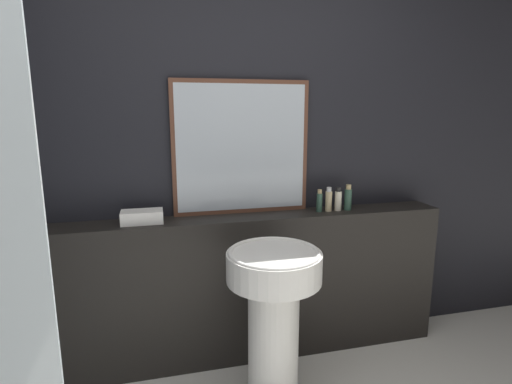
# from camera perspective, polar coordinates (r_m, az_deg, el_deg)

# --- Properties ---
(wall_back) EXTENTS (8.00, 0.06, 2.50)m
(wall_back) POSITION_cam_1_polar(r_m,az_deg,el_deg) (2.48, -2.72, 4.76)
(wall_back) COLOR black
(wall_back) RESTS_ON ground_plane
(vanity_counter) EXTENTS (2.57, 0.23, 0.92)m
(vanity_counter) POSITION_cam_1_polar(r_m,az_deg,el_deg) (2.56, -1.89, -13.50)
(vanity_counter) COLOR black
(vanity_counter) RESTS_ON ground_plane
(pedestal_sink) EXTENTS (0.48, 0.48, 0.87)m
(pedestal_sink) POSITION_cam_1_polar(r_m,az_deg,el_deg) (2.11, 2.53, -16.55)
(pedestal_sink) COLOR silver
(pedestal_sink) RESTS_ON ground_plane
(mirror) EXTENTS (0.84, 0.03, 0.80)m
(mirror) POSITION_cam_1_polar(r_m,az_deg,el_deg) (2.43, -2.09, 6.31)
(mirror) COLOR #563323
(mirror) RESTS_ON vanity_counter
(towel_stack) EXTENTS (0.23, 0.13, 0.07)m
(towel_stack) POSITION_cam_1_polar(r_m,az_deg,el_deg) (2.35, -15.96, -3.42)
(towel_stack) COLOR white
(towel_stack) RESTS_ON vanity_counter
(shampoo_bottle) EXTENTS (0.04, 0.04, 0.14)m
(shampoo_bottle) POSITION_cam_1_polar(r_m,az_deg,el_deg) (2.53, 9.05, -1.34)
(shampoo_bottle) COLOR #2D4C3D
(shampoo_bottle) RESTS_ON vanity_counter
(conditioner_bottle) EXTENTS (0.04, 0.04, 0.15)m
(conditioner_bottle) POSITION_cam_1_polar(r_m,az_deg,el_deg) (2.55, 10.33, -1.14)
(conditioner_bottle) COLOR #C6B284
(conditioner_bottle) RESTS_ON vanity_counter
(lotion_bottle) EXTENTS (0.04, 0.04, 0.15)m
(lotion_bottle) POSITION_cam_1_polar(r_m,az_deg,el_deg) (2.58, 11.66, -1.09)
(lotion_bottle) COLOR beige
(lotion_bottle) RESTS_ON vanity_counter
(body_wash_bottle) EXTENTS (0.05, 0.05, 0.16)m
(body_wash_bottle) POSITION_cam_1_polar(r_m,az_deg,el_deg) (2.61, 13.01, -0.87)
(body_wash_bottle) COLOR #2D4C3D
(body_wash_bottle) RESTS_ON vanity_counter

